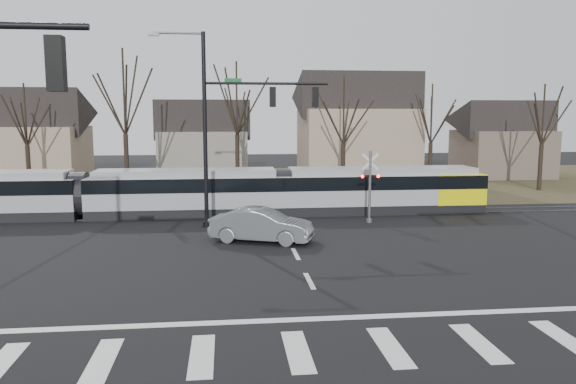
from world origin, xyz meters
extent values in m
plane|color=black|center=(0.00, 0.00, 0.00)|extent=(140.00, 140.00, 0.00)
cube|color=#38331E|center=(0.00, 32.00, 0.01)|extent=(140.00, 28.00, 0.01)
cube|color=silver|center=(-6.00, -4.00, 0.01)|extent=(0.60, 2.60, 0.01)
cube|color=silver|center=(-3.60, -4.00, 0.01)|extent=(0.60, 2.60, 0.01)
cube|color=silver|center=(-1.20, -4.00, 0.01)|extent=(0.60, 2.60, 0.01)
cube|color=silver|center=(1.20, -4.00, 0.01)|extent=(0.60, 2.60, 0.01)
cube|color=silver|center=(3.60, -4.00, 0.01)|extent=(0.60, 2.60, 0.01)
cube|color=silver|center=(6.00, -4.00, 0.01)|extent=(0.60, 2.60, 0.01)
cube|color=silver|center=(0.00, -1.80, 0.01)|extent=(28.00, 0.35, 0.01)
cube|color=silver|center=(0.00, 2.00, 0.01)|extent=(0.18, 2.00, 0.01)
cube|color=silver|center=(0.00, 6.00, 0.01)|extent=(0.18, 2.00, 0.01)
cube|color=silver|center=(0.00, 10.00, 0.01)|extent=(0.18, 2.00, 0.01)
cube|color=silver|center=(0.00, 14.00, 0.01)|extent=(0.18, 2.00, 0.01)
cube|color=silver|center=(0.00, 18.00, 0.01)|extent=(0.18, 2.00, 0.01)
cube|color=silver|center=(0.00, 22.00, 0.01)|extent=(0.18, 2.00, 0.01)
cube|color=silver|center=(0.00, 26.00, 0.01)|extent=(0.18, 2.00, 0.01)
cube|color=silver|center=(0.00, 30.00, 0.01)|extent=(0.18, 2.00, 0.01)
cube|color=#59595E|center=(0.00, 15.10, 0.03)|extent=(90.00, 0.12, 0.06)
cube|color=#59595E|center=(0.00, 16.50, 0.03)|extent=(90.00, 0.12, 0.06)
cube|color=gray|center=(-5.28, 16.00, 1.39)|extent=(11.39, 2.66, 2.77)
cube|color=black|center=(-5.28, 16.00, 1.95)|extent=(11.41, 2.70, 0.81)
cube|color=gray|center=(6.58, 16.00, 1.39)|extent=(12.34, 2.66, 2.77)
cube|color=black|center=(6.58, 16.00, 1.95)|extent=(12.36, 2.70, 0.81)
cube|color=#EFE607|center=(11.24, 16.00, 1.47)|extent=(3.04, 2.72, 1.85)
imported|color=slate|center=(-1.30, 8.59, 0.80)|extent=(4.81, 5.92, 1.59)
cube|color=black|center=(-6.15, -6.00, 6.90)|extent=(0.32, 0.32, 1.05)
sphere|color=#FF0C07|center=(-6.15, -6.00, 7.23)|extent=(0.22, 0.22, 0.22)
cylinder|color=black|center=(-4.00, 12.50, 5.10)|extent=(0.22, 0.22, 10.20)
cylinder|color=black|center=(-4.00, 12.50, 0.15)|extent=(0.44, 0.44, 0.30)
cylinder|color=black|center=(-0.75, 12.50, 7.60)|extent=(6.50, 0.14, 0.14)
cube|color=#0C5926|center=(-2.50, 12.50, 7.75)|extent=(0.90, 0.03, 0.22)
cube|color=black|center=(-0.42, 12.50, 6.90)|extent=(0.32, 0.32, 1.05)
sphere|color=#FF0C07|center=(-0.42, 12.50, 7.23)|extent=(0.22, 0.22, 0.22)
cube|color=black|center=(1.85, 12.50, 6.90)|extent=(0.32, 0.32, 1.05)
sphere|color=#FF0C07|center=(1.85, 12.50, 7.23)|extent=(0.22, 0.22, 0.22)
cube|color=#59595B|center=(-6.50, 12.50, 10.02)|extent=(0.55, 0.22, 0.14)
cylinder|color=#59595B|center=(5.00, 12.80, 2.00)|extent=(0.14, 0.14, 4.00)
cylinder|color=#59595B|center=(5.00, 12.80, 0.10)|extent=(0.36, 0.36, 0.20)
cube|color=silver|center=(5.00, 12.80, 3.40)|extent=(0.95, 0.04, 0.95)
cube|color=silver|center=(5.00, 12.80, 3.40)|extent=(0.95, 0.04, 0.95)
cube|color=black|center=(5.00, 12.80, 2.60)|extent=(1.00, 0.10, 0.12)
sphere|color=#FF0C07|center=(4.55, 12.72, 2.60)|extent=(0.18, 0.18, 0.18)
sphere|color=#FF0C07|center=(5.45, 12.72, 2.60)|extent=(0.18, 0.18, 0.18)
cube|color=gray|center=(-20.00, 34.00, 2.50)|extent=(9.00, 8.00, 5.00)
cube|color=slate|center=(-5.00, 36.00, 2.25)|extent=(8.00, 7.00, 4.50)
cube|color=gray|center=(9.00, 33.00, 3.25)|extent=(10.00, 8.00, 6.50)
cube|color=brown|center=(24.00, 35.00, 2.25)|extent=(8.00, 7.00, 4.50)
camera|label=1|loc=(-2.94, -17.41, 5.91)|focal=35.00mm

